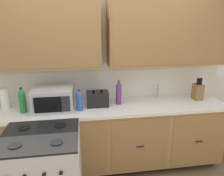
% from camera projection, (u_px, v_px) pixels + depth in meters
% --- Properties ---
extents(wall_unit, '(4.35, 0.40, 2.38)m').
position_uv_depth(wall_unit, '(104.00, 50.00, 2.67)').
color(wall_unit, silver).
rests_on(wall_unit, ground_plane).
extents(counter_run, '(3.18, 0.64, 0.94)m').
position_uv_depth(counter_run, '(106.00, 137.00, 2.84)').
color(counter_run, black).
rests_on(counter_run, ground_plane).
extents(stove_range, '(0.76, 0.68, 0.95)m').
position_uv_depth(stove_range, '(44.00, 175.00, 2.16)').
color(stove_range, '#B7B7BC').
rests_on(stove_range, ground_plane).
extents(microwave, '(0.48, 0.37, 0.28)m').
position_uv_depth(microwave, '(53.00, 99.00, 2.55)').
color(microwave, '#B7B7BC').
rests_on(microwave, counter_run).
extents(toaster, '(0.28, 0.18, 0.19)m').
position_uv_depth(toaster, '(97.00, 99.00, 2.68)').
color(toaster, black).
rests_on(toaster, counter_run).
extents(knife_block, '(0.11, 0.14, 0.31)m').
position_uv_depth(knife_block, '(198.00, 91.00, 2.89)').
color(knife_block, olive).
rests_on(knife_block, counter_run).
extents(sink_faucet, '(0.02, 0.02, 0.20)m').
position_uv_depth(sink_faucet, '(158.00, 91.00, 2.98)').
color(sink_faucet, '#B2B5BA').
rests_on(sink_faucet, counter_run).
extents(paper_towel_roll, '(0.12, 0.12, 0.26)m').
position_uv_depth(paper_towel_roll, '(5.00, 98.00, 2.59)').
color(paper_towel_roll, white).
rests_on(paper_towel_roll, counter_run).
extents(bottle_blue, '(0.08, 0.08, 0.27)m').
position_uv_depth(bottle_blue, '(79.00, 100.00, 2.53)').
color(bottle_blue, blue).
rests_on(bottle_blue, counter_run).
extents(bottle_green, '(0.08, 0.08, 0.31)m').
position_uv_depth(bottle_green, '(22.00, 100.00, 2.47)').
color(bottle_green, '#237A38').
rests_on(bottle_green, counter_run).
extents(bottle_violet, '(0.07, 0.07, 0.32)m').
position_uv_depth(bottle_violet, '(119.00, 93.00, 2.72)').
color(bottle_violet, '#663384').
rests_on(bottle_violet, counter_run).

